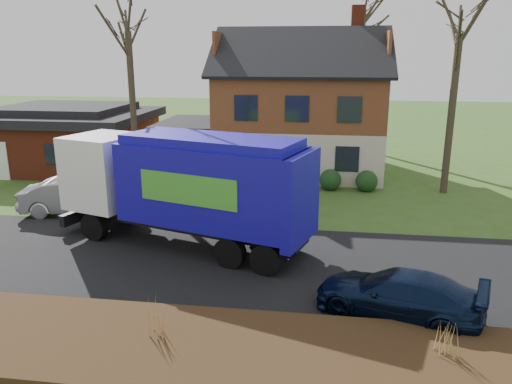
# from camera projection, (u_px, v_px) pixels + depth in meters

# --- Properties ---
(ground) EXTENTS (120.00, 120.00, 0.00)m
(ground) POSITION_uv_depth(u_px,v_px,m) (215.00, 262.00, 16.64)
(ground) COLOR #354F1A
(ground) RESTS_ON ground
(road) EXTENTS (80.00, 7.00, 0.02)m
(road) POSITION_uv_depth(u_px,v_px,m) (215.00, 261.00, 16.64)
(road) COLOR black
(road) RESTS_ON ground
(mulch_verge) EXTENTS (80.00, 3.50, 0.30)m
(mulch_verge) POSITION_uv_depth(u_px,v_px,m) (165.00, 347.00, 11.55)
(mulch_verge) COLOR #2F200F
(mulch_verge) RESTS_ON ground
(main_house) EXTENTS (12.95, 8.95, 9.26)m
(main_house) POSITION_uv_depth(u_px,v_px,m) (292.00, 101.00, 28.61)
(main_house) COLOR beige
(main_house) RESTS_ON ground
(ranch_house) EXTENTS (9.80, 8.20, 3.70)m
(ranch_house) POSITION_uv_depth(u_px,v_px,m) (68.00, 137.00, 30.17)
(ranch_house) COLOR maroon
(ranch_house) RESTS_ON ground
(garbage_truck) EXTENTS (9.77, 5.26, 4.05)m
(garbage_truck) POSITION_uv_depth(u_px,v_px,m) (187.00, 183.00, 17.42)
(garbage_truck) COLOR black
(garbage_truck) RESTS_ON ground
(silver_sedan) EXTENTS (4.96, 2.50, 1.56)m
(silver_sedan) POSITION_uv_depth(u_px,v_px,m) (79.00, 196.00, 21.41)
(silver_sedan) COLOR #999DA1
(silver_sedan) RESTS_ON ground
(navy_wagon) EXTENTS (4.64, 3.02, 1.25)m
(navy_wagon) POSITION_uv_depth(u_px,v_px,m) (398.00, 294.00, 13.06)
(navy_wagon) COLOR black
(navy_wagon) RESTS_ON ground
(tree_front_west) EXTENTS (3.62, 3.62, 10.75)m
(tree_front_west) POSITION_uv_depth(u_px,v_px,m) (126.00, 6.00, 23.73)
(tree_front_west) COLOR #392E22
(tree_front_west) RESTS_ON ground
(tree_front_east) EXTENTS (3.90, 3.90, 10.83)m
(tree_front_east) POSITION_uv_depth(u_px,v_px,m) (463.00, 5.00, 22.50)
(tree_front_east) COLOR #3C3324
(tree_front_east) RESTS_ON ground
(grass_clump_mid) EXTENTS (0.32, 0.26, 0.88)m
(grass_clump_mid) POSITION_uv_depth(u_px,v_px,m) (158.00, 318.00, 11.68)
(grass_clump_mid) COLOR #B1844E
(grass_clump_mid) RESTS_ON mulch_verge
(grass_clump_east) EXTENTS (0.34, 0.28, 0.84)m
(grass_clump_east) POSITION_uv_depth(u_px,v_px,m) (447.00, 337.00, 10.92)
(grass_clump_east) COLOR tan
(grass_clump_east) RESTS_ON mulch_verge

